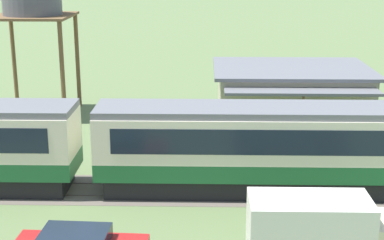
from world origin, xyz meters
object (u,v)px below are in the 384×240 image
Objects in this scene: station_building at (291,95)px; delivery_truck_cream at (328,237)px; passenger_train at (334,146)px; water_tower at (32,0)px.

station_building is 1.69× the size of delivery_truck_cream.
station_building is 18.36m from delivery_truck_cream.
passenger_train reaches higher than delivery_truck_cream.
passenger_train is 22.00m from water_tower.
delivery_truck_cream is at bearing -52.91° from water_tower.
passenger_train is 11.13m from station_building.
passenger_train is 11.06× the size of station_building.
delivery_truck_cream is (15.28, -20.21, -6.20)m from water_tower.
water_tower is at bearing 173.43° from station_building.
passenger_train reaches higher than station_building.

